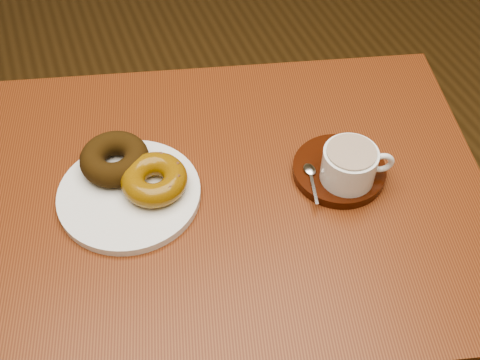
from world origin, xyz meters
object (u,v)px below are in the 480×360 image
object	(u,v)px
cafe_table	(230,236)
coffee_cup	(350,165)
saucer	(339,170)
donut_plate	(129,194)

from	to	relation	value
cafe_table	coffee_cup	distance (m)	0.27
cafe_table	coffee_cup	world-z (taller)	coffee_cup
saucer	coffee_cup	size ratio (longest dim) A/B	1.35
donut_plate	coffee_cup	bearing A→B (deg)	-15.81
cafe_table	donut_plate	world-z (taller)	donut_plate
donut_plate	coffee_cup	world-z (taller)	coffee_cup
cafe_table	coffee_cup	size ratio (longest dim) A/B	8.57
saucer	coffee_cup	xyz separation A→B (m)	(0.00, -0.03, 0.04)
donut_plate	coffee_cup	xyz separation A→B (m)	(0.35, -0.10, 0.04)
donut_plate	saucer	xyz separation A→B (m)	(0.35, -0.07, 0.00)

